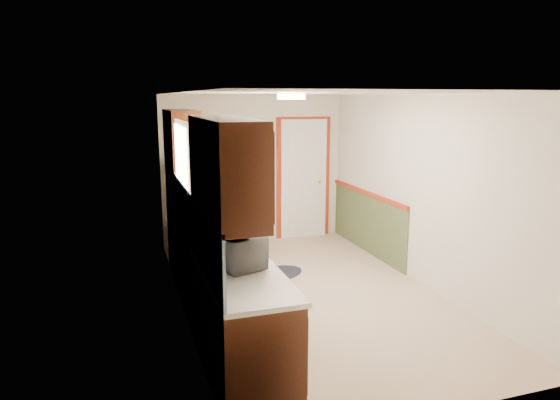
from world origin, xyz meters
TOP-DOWN VIEW (x-y plane):
  - room_shell at (0.00, 0.00)m, footprint 3.20×5.20m
  - kitchen_run at (-1.24, -0.29)m, footprint 0.63×4.00m
  - back_wall_trim at (0.99, 2.21)m, footprint 1.12×2.30m
  - ceiling_fixture at (-0.30, -0.20)m, footprint 0.30×0.30m
  - microwave at (-1.20, -1.36)m, footprint 0.43×0.58m
  - refrigerator at (-0.81, 2.05)m, footprint 0.72×0.71m
  - rug at (-0.18, 0.78)m, footprint 0.99×0.82m
  - cooktop at (-1.19, 1.40)m, footprint 0.48×0.58m

SIDE VIEW (x-z plane):
  - rug at x=-0.18m, z-range 0.00..0.01m
  - kitchen_run at x=-1.24m, z-range -0.29..1.91m
  - refrigerator at x=-0.81m, z-range 0.00..1.63m
  - back_wall_trim at x=0.99m, z-range -0.15..1.93m
  - cooktop at x=-1.19m, z-range 0.94..0.96m
  - microwave at x=-1.20m, z-range 0.94..1.29m
  - room_shell at x=0.00m, z-range -0.06..2.46m
  - ceiling_fixture at x=-0.30m, z-range 2.33..2.39m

